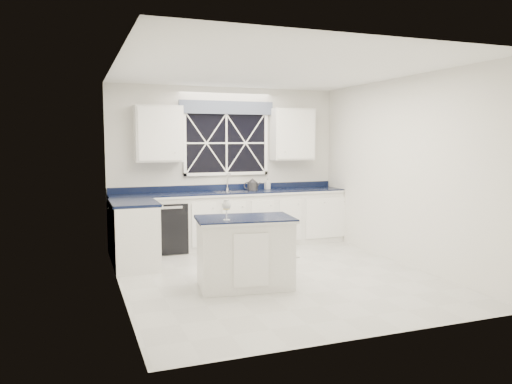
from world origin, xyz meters
name	(u,v)px	position (x,y,z in m)	size (l,w,h in m)	color
ground	(275,275)	(0.00, 0.00, 0.00)	(4.50, 4.50, 0.00)	#BBBCB6
back_wall	(226,166)	(0.00, 2.25, 1.35)	(4.00, 0.10, 2.70)	silver
base_cabinets	(215,223)	(-0.33, 1.78, 0.45)	(3.99, 1.60, 0.90)	silver
countertop	(231,193)	(0.00, 1.95, 0.92)	(3.98, 0.64, 0.04)	black
dishwasher	(166,226)	(-1.10, 1.95, 0.41)	(0.60, 0.58, 0.82)	black
window	(226,138)	(0.00, 2.20, 1.83)	(1.65, 0.09, 1.26)	black
upper_cabinets	(229,134)	(0.00, 2.08, 1.90)	(3.10, 0.34, 0.90)	silver
faucet	(228,181)	(0.00, 2.14, 1.10)	(0.05, 0.20, 0.30)	silver
island	(245,252)	(-0.55, -0.35, 0.44)	(1.24, 0.84, 0.87)	silver
rug	(248,255)	(0.03, 1.19, 0.01)	(1.42, 0.90, 0.02)	#AAABA6
kettle	(252,185)	(0.41, 2.02, 1.04)	(0.29, 0.20, 0.21)	#302F32
wine_glass	(227,206)	(-0.82, -0.48, 1.03)	(0.10, 0.10, 0.24)	silver
soap_bottle	(267,184)	(0.73, 2.15, 1.03)	(0.08, 0.09, 0.19)	silver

